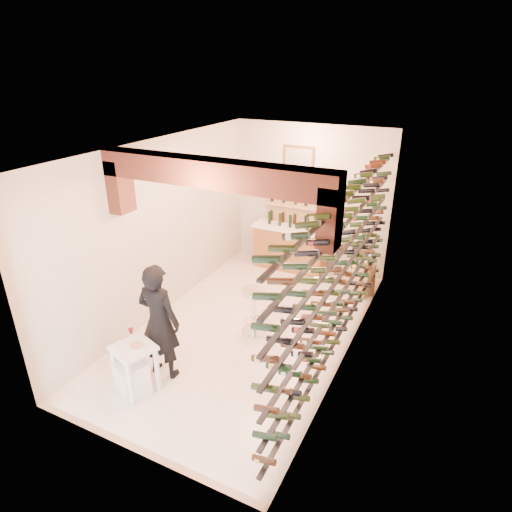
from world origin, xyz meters
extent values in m
plane|color=white|center=(0.00, 0.00, 0.00)|extent=(6.00, 6.00, 0.00)
cube|color=beige|center=(0.00, 3.00, 1.60)|extent=(3.50, 0.02, 3.20)
cube|color=beige|center=(0.00, -3.00, 1.60)|extent=(3.50, 0.02, 3.20)
cube|color=beige|center=(-1.75, 0.00, 1.60)|extent=(0.02, 6.00, 3.20)
cube|color=beige|center=(1.75, 0.00, 1.60)|extent=(0.02, 6.00, 3.20)
cube|color=#AD4F3D|center=(0.00, 0.00, 3.20)|extent=(3.50, 6.00, 0.02)
cube|color=brown|center=(0.00, -1.00, 3.02)|extent=(3.50, 0.35, 0.36)
cube|color=brown|center=(-1.63, -1.00, 2.65)|extent=(0.24, 0.35, 0.80)
cube|color=brown|center=(1.63, -1.00, 2.65)|extent=(0.24, 0.35, 0.80)
cube|color=black|center=(1.59, 0.00, 0.25)|extent=(0.06, 5.70, 0.03)
cube|color=black|center=(1.59, 0.00, 0.65)|extent=(0.06, 5.70, 0.03)
cube|color=black|center=(1.59, 0.00, 1.05)|extent=(0.06, 5.70, 0.03)
cube|color=black|center=(1.59, 0.00, 1.45)|extent=(0.06, 5.70, 0.03)
cube|color=black|center=(1.59, 0.00, 1.85)|extent=(0.06, 5.70, 0.03)
cube|color=black|center=(1.59, 0.00, 2.25)|extent=(0.06, 5.70, 0.03)
cube|color=black|center=(1.59, 0.00, 2.65)|extent=(0.06, 5.70, 0.03)
cube|color=#985F2F|center=(-0.30, 2.65, 0.48)|extent=(1.60, 0.55, 0.96)
cube|color=white|center=(-0.30, 2.65, 0.98)|extent=(1.70, 0.62, 0.05)
cube|color=tan|center=(-0.30, 2.92, 1.00)|extent=(1.40, 0.10, 2.00)
cube|color=tan|center=(-0.30, 2.82, 0.45)|extent=(1.40, 0.28, 0.04)
cube|color=tan|center=(-0.30, 2.82, 0.95)|extent=(1.40, 0.28, 0.04)
cube|color=tan|center=(-0.30, 2.82, 1.45)|extent=(1.40, 0.28, 0.04)
cube|color=tan|center=(-0.30, 2.82, 1.95)|extent=(1.40, 0.28, 0.04)
cube|color=brown|center=(-0.30, 2.97, 2.45)|extent=(0.70, 0.04, 0.55)
cube|color=#99998C|center=(-0.30, 2.94, 2.45)|extent=(0.60, 0.01, 0.45)
cube|color=white|center=(-0.70, -2.11, 0.73)|extent=(0.66, 0.66, 0.05)
cube|color=white|center=(-0.97, -2.24, 0.35)|extent=(0.05, 0.05, 0.71)
cube|color=white|center=(-0.57, -2.38, 0.35)|extent=(0.05, 0.05, 0.71)
cube|color=white|center=(-0.83, -1.85, 0.35)|extent=(0.05, 0.05, 0.71)
cube|color=white|center=(-0.43, -1.98, 0.35)|extent=(0.05, 0.05, 0.71)
cylinder|color=white|center=(-0.65, -2.09, 0.77)|extent=(0.24, 0.24, 0.02)
cylinder|color=#BF7266|center=(-0.65, -2.09, 0.78)|extent=(0.18, 0.18, 0.02)
cube|color=white|center=(-0.88, -2.23, 0.77)|extent=(0.12, 0.12, 0.02)
cylinder|color=white|center=(-0.85, -1.96, 0.76)|extent=(0.07, 0.07, 0.00)
cylinder|color=white|center=(-0.85, -1.96, 0.81)|extent=(0.01, 0.01, 0.09)
cone|color=#5C071A|center=(-0.85, -1.96, 0.88)|extent=(0.07, 0.07, 0.08)
cube|color=white|center=(-0.74, -2.18, 0.25)|extent=(0.54, 0.54, 0.51)
imported|color=black|center=(-0.61, -1.63, 0.91)|extent=(0.68, 0.46, 1.82)
cylinder|color=silver|center=(0.13, -0.05, 0.02)|extent=(0.44, 0.44, 0.03)
cylinder|color=silver|center=(0.13, -0.05, 0.40)|extent=(0.09, 0.09, 0.76)
cylinder|color=silver|center=(0.13, -0.05, 0.81)|extent=(0.41, 0.41, 0.08)
torus|color=silver|center=(0.13, -0.05, 0.24)|extent=(0.33, 0.33, 0.03)
cube|color=tan|center=(1.40, 2.20, 0.16)|extent=(0.65, 0.56, 0.33)
cube|color=tan|center=(1.40, 2.20, 0.49)|extent=(0.61, 0.49, 0.32)
camera|label=1|loc=(3.01, -5.77, 4.35)|focal=30.35mm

